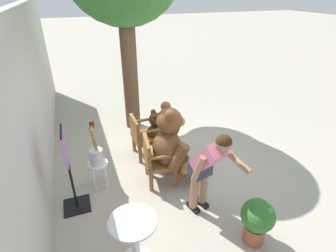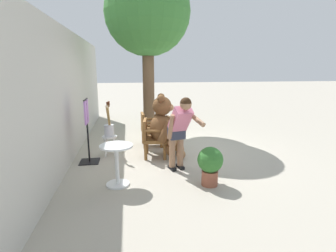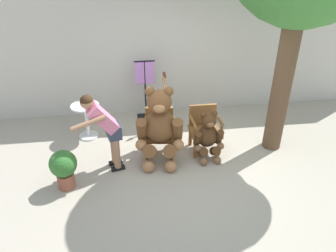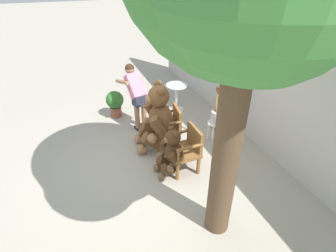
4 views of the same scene
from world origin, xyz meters
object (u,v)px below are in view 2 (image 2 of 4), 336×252
Objects in this scene: teddy_bear_large at (164,127)px; wooden_chair_left at (153,137)px; round_side_table at (117,160)px; person_visitor at (180,127)px; clothing_display_stand at (87,129)px; brush_bucket at (109,129)px; patio_tree at (149,16)px; wooden_chair_right at (149,128)px; teddy_bear_small at (161,128)px; white_stool at (110,140)px; potted_plant at (210,163)px.

wooden_chair_left is at bearing 85.97° from teddy_bear_large.
round_side_table is (-1.38, 1.00, -0.25)m from teddy_bear_large.
person_visitor reaches higher than clothing_display_stand.
teddy_bear_large is 0.97m from person_visitor.
teddy_bear_large is 1.65m from clothing_display_stand.
brush_bucket is (1.19, 1.39, -0.26)m from person_visitor.
patio_tree reaches higher than clothing_display_stand.
wooden_chair_right is at bearing -57.01° from brush_bucket.
patio_tree is at bearing -6.45° from wooden_chair_right.
clothing_display_stand is (-0.15, 1.38, 0.26)m from wooden_chair_left.
teddy_bear_small is (0.86, -0.29, -0.00)m from wooden_chair_left.
wooden_chair_right is 1.92m from person_visitor.
clothing_display_stand is (-2.47, 1.55, -2.71)m from patio_tree.
brush_bucket is 1.65m from round_side_table.
patio_tree reaches higher than white_stool.
teddy_bear_large is at bearing -177.71° from patio_tree.
teddy_bear_small is 1.41m from white_stool.
wooden_chair_left is 0.91m from teddy_bear_small.
brush_bucket is at bearing 7.82° from round_side_table.
teddy_bear_small is (0.00, -0.29, -0.00)m from wooden_chair_right.
person_visitor is (-0.96, -0.43, 0.43)m from wooden_chair_left.
wooden_chair_right is at bearing 90.59° from teddy_bear_small.
white_stool is at bearing 43.85° from potted_plant.
clothing_display_stand is at bearing 27.21° from round_side_table.
person_visitor is at bearing -169.75° from teddy_bear_large.
round_side_table is (-2.25, 0.74, -0.01)m from wooden_chair_right.
wooden_chair_right is at bearing 0.03° from wooden_chair_left.
teddy_bear_large is 1.30m from white_stool.
white_stool is (1.19, 1.39, -0.53)m from person_visitor.
brush_bucket is 0.17× the size of patio_tree.
person_visitor is at bearing 30.53° from potted_plant.
wooden_chair_left is 1.01m from brush_bucket.
teddy_bear_small is at bearing -89.41° from wooden_chair_right.
wooden_chair_right is 2.63m from potted_plant.
person_visitor is 0.93m from potted_plant.
wooden_chair_right is 2.37m from round_side_table.
patio_tree is at bearing -32.07° from clothing_display_stand.
potted_plant is at bearing -170.49° from patio_tree.
teddy_bear_large is 1.78× the size of brush_bucket.
potted_plant is at bearing -136.14° from brush_bucket.
wooden_chair_right is 0.58× the size of person_visitor.
clothing_display_stand is (-1.02, 1.67, 0.26)m from teddy_bear_small.
person_visitor is at bearing -130.48° from brush_bucket.
clothing_display_stand is (-1.01, 1.38, 0.26)m from wooden_chair_right.
wooden_chair_right is 0.60× the size of teddy_bear_large.
brush_bucket is at bearing 49.52° from person_visitor.
brush_bucket is 2.60m from potted_plant.
clothing_display_stand reaches higher than teddy_bear_small.
brush_bucket is 0.59× the size of clothing_display_stand.
wooden_chair_right is at bearing -18.24° from round_side_table.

